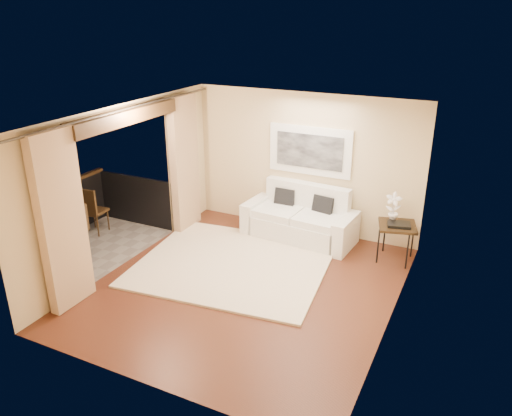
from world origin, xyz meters
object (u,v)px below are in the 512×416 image
Objects in this scene: sofa at (301,220)px; orchid at (393,207)px; balcony_chair_near at (78,223)px; ice_bucket at (54,207)px; balcony_chair_far at (91,208)px; bistro_table at (53,220)px; side_table at (397,228)px.

orchid is at bearing 2.51° from sofa.
balcony_chair_near is at bearing -157.02° from orchid.
orchid is 5.60m from balcony_chair_near.
orchid is 2.61× the size of ice_bucket.
balcony_chair_far reaches higher than balcony_chair_near.
orchid is at bearing -169.07° from balcony_chair_far.
balcony_chair_near is at bearing -142.55° from sofa.
bistro_table is 3.92× the size of ice_bucket.
balcony_chair_near is (0.15, 0.39, -0.17)m from bistro_table.
balcony_chair_far is 0.65m from balcony_chair_near.
side_table is at bearing 32.01° from balcony_chair_near.
bistro_table is (-3.59, -2.63, 0.33)m from sofa.
orchid reaches higher than balcony_chair_near.
side_table is at bearing -170.39° from balcony_chair_far.
balcony_chair_far is (-0.09, 0.99, -0.14)m from bistro_table.
sofa is 2.43× the size of balcony_chair_near.
sofa is 2.76× the size of bistro_table.
sofa is at bearing 33.92° from ice_bucket.
balcony_chair_far is (-5.39, -1.58, -0.38)m from orchid.
balcony_chair_far is at bearing -164.97° from side_table.
sofa is 1.85m from side_table.
ice_bucket reaches higher than balcony_chair_far.
orchid reaches higher than side_table.
ice_bucket is (-0.26, -0.25, 0.36)m from balcony_chair_near.
side_table is at bearing 22.87° from ice_bucket.
orchid is at bearing 25.91° from bistro_table.
orchid is 0.59× the size of balcony_chair_near.
sofa reaches higher than ice_bucket.
ice_bucket is (-0.10, 0.14, 0.18)m from bistro_table.
sofa is 4.14× the size of orchid.
sofa is 2.85× the size of side_table.
balcony_chair_near reaches higher than side_table.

